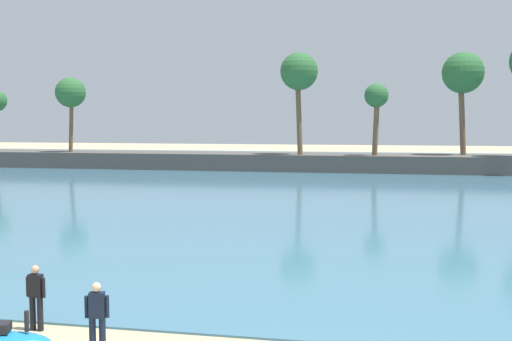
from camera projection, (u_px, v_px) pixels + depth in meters
name	position (u px, v px, depth m)	size (l,w,h in m)	color
sea	(347.00, 176.00, 58.86)	(220.00, 90.25, 0.06)	teal
palm_headland	(383.00, 137.00, 62.88)	(93.87, 6.88, 13.28)	#514C47
person_rigging_by_gear	(97.00, 316.00, 13.72)	(0.54, 0.28, 1.67)	#141E33
person_at_waterline	(36.00, 296.00, 15.34)	(0.55, 0.23, 1.67)	black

